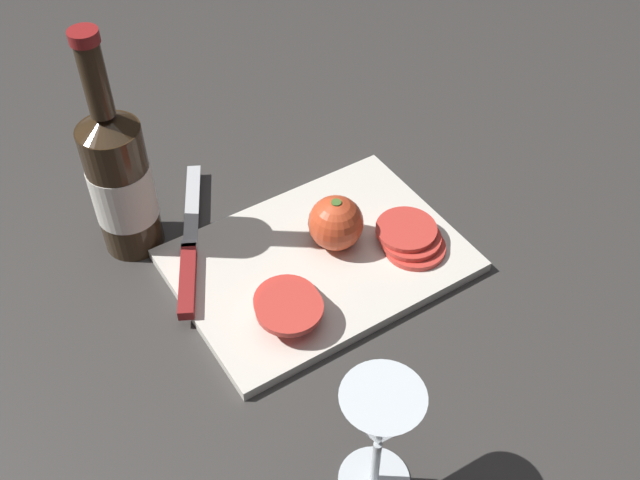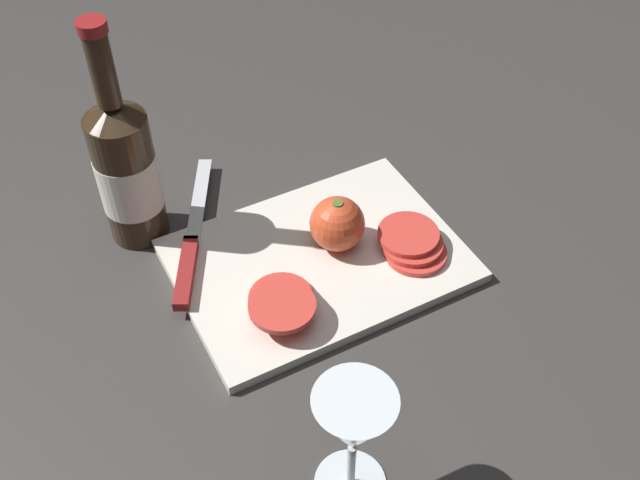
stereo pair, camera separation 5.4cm
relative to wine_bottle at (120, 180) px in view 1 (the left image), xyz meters
name	(u,v)px [view 1 (the left image)]	position (x,y,z in m)	size (l,w,h in m)	color
ground_plane	(311,255)	(-0.19, 0.15, -0.11)	(3.00, 3.00, 0.00)	#383533
cutting_board	(320,260)	(-0.19, 0.17, -0.10)	(0.37, 0.26, 0.02)	silver
wine_bottle	(120,180)	(0.00, 0.00, 0.00)	(0.08, 0.08, 0.32)	#332314
wine_glass	(380,425)	(-0.07, 0.46, 0.00)	(0.08, 0.08, 0.16)	silver
whole_tomato	(336,223)	(-0.22, 0.16, -0.06)	(0.07, 0.07, 0.07)	#DB4C28
knife	(189,265)	(-0.04, 0.10, -0.09)	(0.15, 0.26, 0.01)	silver
tomato_slice_stack_near	(288,304)	(-0.11, 0.23, -0.08)	(0.09, 0.11, 0.03)	#D63D33
tomato_slice_stack_far	(410,238)	(-0.30, 0.22, -0.08)	(0.08, 0.10, 0.02)	#D63D33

